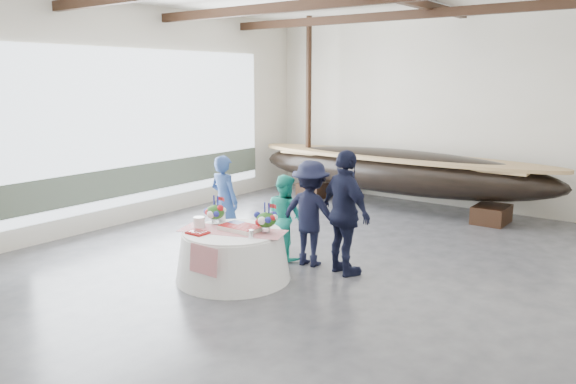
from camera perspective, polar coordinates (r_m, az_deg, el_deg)
The scene contains 12 objects.
floor at distance 8.80m, azimuth 2.62°, elevation -8.46°, with size 10.00×12.00×0.01m, color #3D3D42.
wall_back at distance 13.69m, azimuth 17.05°, elevation 7.84°, with size 10.00×0.02×4.50m, color silver.
wall_left at distance 11.84m, azimuth -17.92°, elevation 7.30°, with size 0.02×12.00×4.50m, color silver.
pavilion_structure at distance 9.04m, azimuth 5.98°, elevation 17.78°, with size 9.80×11.76×4.50m.
open_bay at distance 12.44m, azimuth -13.91°, elevation 5.73°, with size 0.03×7.00×3.20m.
longboat_display at distance 13.24m, azimuth 10.89°, elevation 2.11°, with size 7.46×1.49×1.40m.
banquet_table at distance 8.60m, azimuth -5.61°, elevation -6.37°, with size 1.74×1.74×0.75m.
tabletop_items at distance 8.58m, azimuth -5.34°, elevation -2.77°, with size 1.70×1.07×0.40m.
guest_woman_blue at distance 10.15m, azimuth -6.48°, elevation -0.93°, with size 0.61×0.40×1.66m, color navy.
guest_woman_teal at distance 9.43m, azimuth -0.30°, elevation -2.53°, with size 0.70×0.54×1.44m, color #22B199.
guest_man_left at distance 9.07m, azimuth 2.32°, elevation -2.19°, with size 1.11×0.64×1.72m, color black.
guest_man_right at distance 8.64m, azimuth 5.84°, elevation -2.15°, with size 1.14×0.48×1.95m, color black.
Camera 1 is at (4.61, -6.87, 3.00)m, focal length 35.00 mm.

